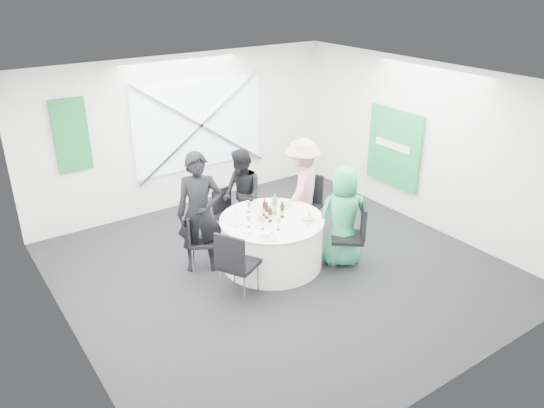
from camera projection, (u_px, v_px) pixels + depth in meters
floor at (280, 269)px, 8.00m from camera, size 6.00×6.00×0.00m
ceiling at (281, 83)px, 6.85m from camera, size 6.00×6.00×0.00m
wall_back at (185, 132)px, 9.67m from camera, size 6.00×0.00×6.00m
wall_front at (459, 277)px, 5.18m from camera, size 6.00×0.00×6.00m
wall_left at (60, 241)px, 5.86m from camera, size 0.00×6.00×6.00m
wall_right at (424, 145)px, 8.99m from camera, size 0.00×6.00×6.00m
window_panel at (200, 125)px, 9.76m from camera, size 2.60×0.03×1.60m
window_brace_a at (201, 125)px, 9.73m from camera, size 2.63×0.05×1.84m
window_brace_b at (201, 125)px, 9.73m from camera, size 2.63×0.05×1.84m
green_banner at (71, 136)px, 8.47m from camera, size 0.55×0.04×1.20m
green_sign at (394, 148)px, 9.49m from camera, size 0.05×1.20×1.40m
banquet_table at (272, 241)px, 8.00m from camera, size 1.56×1.56×0.76m
chair_back at (226, 211)px, 8.70m from camera, size 0.44×0.45×0.87m
chair_back_left at (197, 237)px, 7.83m from camera, size 0.55×0.55×0.89m
chair_back_right at (307, 200)px, 8.85m from camera, size 0.63×0.62×1.03m
chair_front_right at (354, 231)px, 7.81m from camera, size 0.66×0.66×1.03m
chair_front_left at (235, 261)px, 7.02m from camera, size 0.64×0.63×1.03m
person_man_back_left at (200, 213)px, 7.66m from camera, size 0.80×0.70×1.83m
person_man_back at (242, 195)px, 8.64m from camera, size 0.48×0.78×1.53m
person_woman_pink at (302, 188)px, 8.74m from camera, size 1.18×0.96×1.67m
person_woman_green at (343, 217)px, 7.86m from camera, size 0.91×0.83×1.55m
plate_back at (255, 205)px, 8.27m from camera, size 0.27×0.27×0.01m
plate_back_left at (236, 222)px, 7.73m from camera, size 0.26×0.26×0.01m
plate_back_right at (286, 205)px, 8.25m from camera, size 0.26×0.26×0.04m
plate_front_right at (308, 220)px, 7.78m from camera, size 0.25×0.25×0.04m
plate_front_left at (267, 237)px, 7.30m from camera, size 0.28×0.28×0.01m
napkin at (267, 233)px, 7.33m from camera, size 0.20×0.19×0.05m
beer_bottle_a at (267, 212)px, 7.82m from camera, size 0.06×0.06×0.26m
beer_bottle_b at (264, 209)px, 7.89m from camera, size 0.06×0.06×0.28m
beer_bottle_c at (282, 211)px, 7.84m from camera, size 0.06×0.06×0.26m
beer_bottle_d at (270, 216)px, 7.71m from camera, size 0.06×0.06×0.26m
green_water_bottle at (275, 206)px, 7.94m from camera, size 0.08×0.08×0.33m
clear_water_bottle at (260, 215)px, 7.69m from camera, size 0.08×0.08×0.29m
wine_glass_a at (249, 204)px, 8.01m from camera, size 0.07×0.07×0.17m
wine_glass_b at (278, 222)px, 7.47m from camera, size 0.07×0.07×0.17m
wine_glass_c at (263, 221)px, 7.48m from camera, size 0.07×0.07×0.17m
wine_glass_d at (274, 199)px, 8.18m from camera, size 0.07×0.07×0.17m
wine_glass_e at (249, 219)px, 7.54m from camera, size 0.07×0.07×0.17m
fork_a at (308, 226)px, 7.62m from camera, size 0.11×0.12×0.01m
knife_a at (309, 215)px, 7.95m from camera, size 0.11×0.13×0.01m
fork_b at (248, 233)px, 7.41m from camera, size 0.10×0.13×0.01m
knife_b at (274, 237)px, 7.31m from camera, size 0.11×0.12×0.01m
fork_c at (235, 215)px, 7.96m from camera, size 0.09×0.14×0.01m
knife_c at (235, 226)px, 7.63m from camera, size 0.08×0.14×0.01m
fork_d at (294, 206)px, 8.26m from camera, size 0.10×0.13×0.01m
knife_d at (276, 203)px, 8.36m from camera, size 0.09×0.13×0.01m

